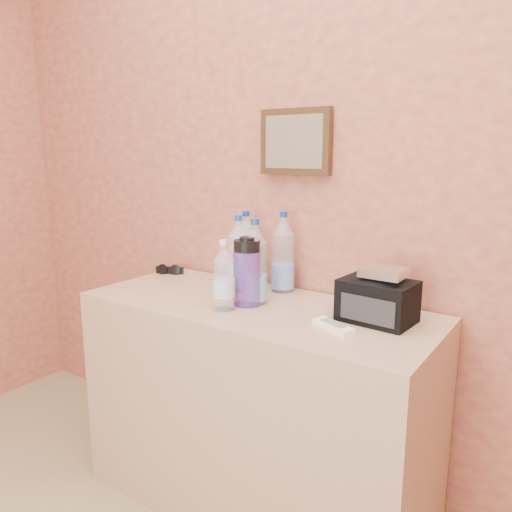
{
  "coord_description": "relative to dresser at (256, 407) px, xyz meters",
  "views": [
    {
      "loc": [
        0.7,
        0.28,
        1.37
      ],
      "look_at": [
        -0.3,
        1.71,
        1.0
      ],
      "focal_mm": 35.0,
      "sensor_mm": 36.0,
      "label": 1
    }
  ],
  "objects": [
    {
      "name": "picture_frame",
      "position": [
        0.0,
        0.27,
        0.99
      ],
      "size": [
        0.3,
        0.03,
        0.25
      ],
      "primitive_type": null,
      "color": "#382311",
      "rests_on": "room_shell"
    },
    {
      "name": "dresser",
      "position": [
        0.0,
        0.0,
        0.0
      ],
      "size": [
        1.31,
        0.55,
        0.82
      ],
      "primitive_type": "cube",
      "color": "tan",
      "rests_on": "ground"
    },
    {
      "name": "pet_large_a",
      "position": [
        -0.17,
        0.12,
        0.54
      ],
      "size": [
        0.08,
        0.08,
        0.3
      ],
      "rotation": [
        0.0,
        0.0,
        -0.33
      ],
      "color": "#AEC6D8",
      "rests_on": "dresser"
    },
    {
      "name": "pet_large_b",
      "position": [
        -0.01,
        0.21,
        0.55
      ],
      "size": [
        0.09,
        0.09,
        0.32
      ],
      "rotation": [
        0.0,
        0.0,
        0.32
      ],
      "color": "silver",
      "rests_on": "dresser"
    },
    {
      "name": "pet_large_c",
      "position": [
        -0.18,
        0.19,
        0.55
      ],
      "size": [
        0.08,
        0.08,
        0.31
      ],
      "rotation": [
        0.0,
        0.0,
        0.03
      ],
      "color": "white",
      "rests_on": "dresser"
    },
    {
      "name": "pet_large_d",
      "position": [
        -0.01,
        0.01,
        0.55
      ],
      "size": [
        0.08,
        0.08,
        0.31
      ],
      "rotation": [
        0.0,
        0.0,
        0.29
      ],
      "color": "silver",
      "rests_on": "dresser"
    },
    {
      "name": "pet_small",
      "position": [
        -0.06,
        -0.11,
        0.52
      ],
      "size": [
        0.07,
        0.07,
        0.25
      ],
      "rotation": [
        0.0,
        0.0,
        -0.27
      ],
      "color": "white",
      "rests_on": "dresser"
    },
    {
      "name": "nalgene_bottle",
      "position": [
        -0.02,
        -0.02,
        0.53
      ],
      "size": [
        0.1,
        0.1,
        0.25
      ],
      "rotation": [
        0.0,
        0.0,
        -0.41
      ],
      "color": "#6332A4",
      "rests_on": "dresser"
    },
    {
      "name": "sunglasses",
      "position": [
        -0.59,
        0.16,
        0.43
      ],
      "size": [
        0.14,
        0.1,
        0.03
      ],
      "primitive_type": null,
      "rotation": [
        0.0,
        0.0,
        0.42
      ],
      "color": "black",
      "rests_on": "dresser"
    },
    {
      "name": "ac_remote",
      "position": [
        0.35,
        -0.08,
        0.42
      ],
      "size": [
        0.16,
        0.1,
        0.02
      ],
      "primitive_type": "cube",
      "rotation": [
        0.0,
        0.0,
        -0.41
      ],
      "color": "white",
      "rests_on": "dresser"
    },
    {
      "name": "toiletry_bag",
      "position": [
        0.43,
        0.08,
        0.49
      ],
      "size": [
        0.24,
        0.18,
        0.16
      ],
      "primitive_type": null,
      "rotation": [
        0.0,
        0.0,
        -0.07
      ],
      "color": "black",
      "rests_on": "dresser"
    },
    {
      "name": "foil_packet",
      "position": [
        0.45,
        0.07,
        0.58
      ],
      "size": [
        0.14,
        0.11,
        0.03
      ],
      "primitive_type": "cube",
      "rotation": [
        0.0,
        0.0,
        -0.02
      ],
      "color": "silver",
      "rests_on": "toiletry_bag"
    }
  ]
}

